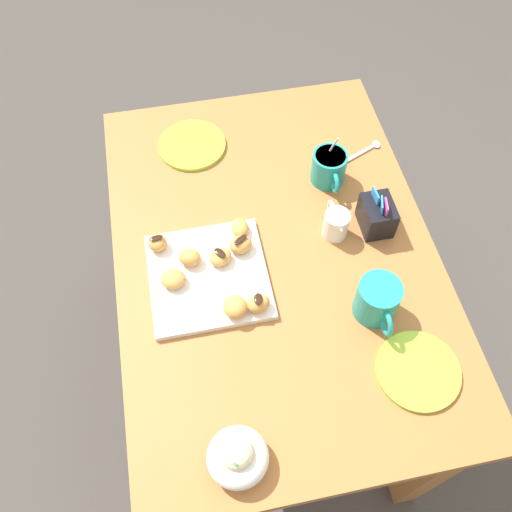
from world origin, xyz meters
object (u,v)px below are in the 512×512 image
Objects in this scene: coffee_mug_teal_right at (378,300)px; beignet_7 at (158,243)px; coffee_mug_teal_left at (329,167)px; beignet_2 at (220,257)px; beignet_4 at (173,279)px; cream_pitcher_white at (336,223)px; dining_table at (274,279)px; beignet_5 at (240,228)px; saucer_lime_right at (192,145)px; saucer_lime_left at (418,371)px; ice_cream_bowl at (238,456)px; beignet_1 at (190,258)px; beignet_0 at (235,307)px; beignet_3 at (258,303)px; pastry_plate_square at (208,276)px; beignet_6 at (241,244)px; sugar_caddy at (377,215)px.

coffee_mug_teal_right is 0.51m from beignet_7.
coffee_mug_teal_left is 0.38m from coffee_mug_teal_right.
beignet_4 is (0.04, -0.11, 0.00)m from beignet_2.
cream_pitcher_white is (0.17, -0.03, -0.01)m from coffee_mug_teal_left.
beignet_5 is at bearing -130.28° from dining_table.
coffee_mug_teal_left reaches higher than saucer_lime_right.
ice_cream_bowl is at bearing -75.72° from saucer_lime_left.
beignet_1 is at bearing -85.68° from cream_pitcher_white.
coffee_mug_teal_left reaches higher than dining_table.
coffee_mug_teal_left is 1.13× the size of ice_cream_bowl.
beignet_0 reaches higher than beignet_5.
beignet_5 is (-0.06, 0.13, -0.00)m from beignet_1.
beignet_3 reaches higher than dining_table.
beignet_3 is at bearing 42.76° from pastry_plate_square.
sugar_caddy is at bearing 92.36° from beignet_6.
ice_cream_bowl is 0.82m from saucer_lime_right.
beignet_4 reaches higher than saucer_lime_right.
coffee_mug_teal_right is at bearing 29.95° from saucer_lime_right.
beignet_7 is at bearing -135.11° from beignet_3.
cream_pitcher_white is 0.23m from beignet_5.
beignet_4 is 1.04× the size of beignet_6.
ice_cream_bowl is 0.51m from beignet_7.
beignet_4 reaches higher than dining_table.
beignet_4 is at bearing -86.12° from pastry_plate_square.
coffee_mug_teal_right is at bearing 65.99° from pastry_plate_square.
saucer_lime_right is 0.52m from beignet_3.
beignet_7 is at bearing -93.03° from sugar_caddy.
coffee_mug_teal_left reaches higher than beignet_5.
beignet_0 is at bearing 4.52° from beignet_2.
beignet_0 is (0.10, 0.04, 0.03)m from pastry_plate_square.
beignet_4 is at bearing -70.05° from beignet_6.
beignet_0 is 0.16m from beignet_1.
saucer_lime_left is 3.98× the size of beignet_7.
beignet_0 is at bearing -91.70° from beignet_3.
cream_pitcher_white is at bearing 100.26° from beignet_4.
cream_pitcher_white is 2.02× the size of beignet_1.
saucer_lime_right is (-0.41, 0.02, -0.00)m from pastry_plate_square.
pastry_plate_square is at bearing -2.47° from saucer_lime_right.
pastry_plate_square is 0.14m from beignet_5.
beignet_7 reaches higher than saucer_lime_left.
beignet_1 is (-0.19, -0.38, -0.02)m from coffee_mug_teal_right.
dining_table is 5.98× the size of saucer_lime_right.
beignet_7 reaches higher than dining_table.
dining_table is at bearing 154.13° from beignet_3.
beignet_5 is at bearing -143.93° from saucer_lime_left.
coffee_mug_teal_left is 2.45× the size of beignet_6.
cream_pitcher_white reaches higher than beignet_4.
beignet_6 is (-0.16, -0.01, -0.00)m from beignet_3.
beignet_7 is at bearing -93.99° from cream_pitcher_white.
pastry_plate_square is at bearing -47.58° from beignet_2.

